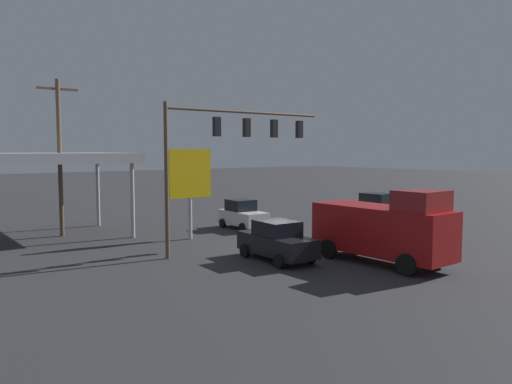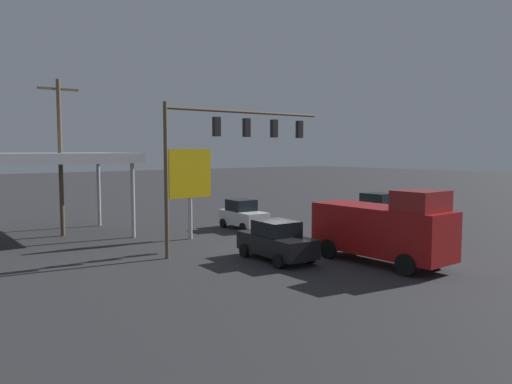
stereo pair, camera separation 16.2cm
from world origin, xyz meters
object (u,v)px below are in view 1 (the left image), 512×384
(price_sign, at_px, (190,176))
(hatchback_crossing, at_px, (243,215))
(utility_pole, at_px, (60,154))
(delivery_truck, at_px, (384,228))
(pickup_parked, at_px, (383,211))
(sedan_waiting, at_px, (277,241))
(traffic_signal_assembly, at_px, (232,140))

(price_sign, distance_m, hatchback_crossing, 5.70)
(hatchback_crossing, bearing_deg, utility_pole, -110.37)
(utility_pole, distance_m, delivery_truck, 19.80)
(utility_pole, height_order, pickup_parked, utility_pole)
(hatchback_crossing, height_order, sedan_waiting, hatchback_crossing)
(price_sign, height_order, pickup_parked, price_sign)
(delivery_truck, bearing_deg, price_sign, -162.04)
(traffic_signal_assembly, bearing_deg, utility_pole, -57.94)
(traffic_signal_assembly, height_order, utility_pole, utility_pole)
(traffic_signal_assembly, bearing_deg, price_sign, -85.61)
(hatchback_crossing, distance_m, pickup_parked, 9.72)
(pickup_parked, bearing_deg, traffic_signal_assembly, -4.18)
(traffic_signal_assembly, relative_size, sedan_waiting, 2.21)
(price_sign, bearing_deg, traffic_signal_assembly, 94.39)
(price_sign, xyz_separation_m, pickup_parked, (-12.98, 3.98, -2.66))
(hatchback_crossing, distance_m, delivery_truck, 12.52)
(traffic_signal_assembly, xyz_separation_m, delivery_truck, (-3.62, 7.18, -4.18))
(utility_pole, xyz_separation_m, price_sign, (-5.79, 5.71, -1.32))
(price_sign, distance_m, sedan_waiting, 8.10)
(traffic_signal_assembly, distance_m, price_sign, 4.55)
(price_sign, relative_size, delivery_truck, 0.78)
(traffic_signal_assembly, height_order, sedan_waiting, traffic_signal_assembly)
(utility_pole, bearing_deg, delivery_truck, 119.88)
(traffic_signal_assembly, xyz_separation_m, sedan_waiting, (-0.12, 3.57, -4.92))
(utility_pole, relative_size, delivery_truck, 1.40)
(utility_pole, distance_m, hatchback_crossing, 12.20)
(price_sign, bearing_deg, pickup_parked, 162.95)
(delivery_truck, relative_size, pickup_parked, 1.28)
(delivery_truck, xyz_separation_m, pickup_parked, (-9.05, -7.22, -0.58))
(hatchback_crossing, distance_m, sedan_waiting, 9.87)
(traffic_signal_assembly, relative_size, pickup_parked, 1.86)
(utility_pole, bearing_deg, sedan_waiting, 115.04)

